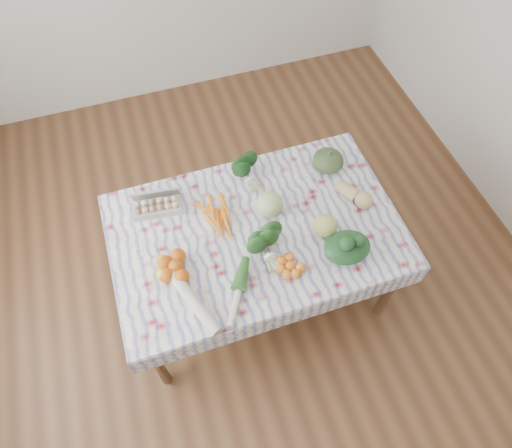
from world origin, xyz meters
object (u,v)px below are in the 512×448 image
object	(u,v)px
egg_carton	(157,208)
cabbage	(270,204)
dining_table	(256,237)
grapefruit	(326,225)
butternut_squash	(355,194)
kabocha_squash	(328,161)

from	to	relation	value
egg_carton	cabbage	world-z (taller)	cabbage
dining_table	grapefruit	size ratio (longest dim) A/B	12.01
egg_carton	butternut_squash	xyz separation A→B (m)	(1.13, -0.28, 0.02)
egg_carton	kabocha_squash	size ratio (longest dim) A/B	1.48
cabbage	grapefruit	xyz separation A→B (m)	(0.25, -0.23, -0.01)
dining_table	egg_carton	distance (m)	0.60
butternut_squash	grapefruit	bearing A→B (deg)	-178.26
egg_carton	cabbage	xyz separation A→B (m)	(0.62, -0.21, 0.04)
dining_table	butternut_squash	size ratio (longest dim) A/B	6.94
kabocha_squash	butternut_squash	distance (m)	0.29
dining_table	egg_carton	bearing A→B (deg)	149.17
cabbage	butternut_squash	xyz separation A→B (m)	(0.51, -0.07, -0.02)
dining_table	egg_carton	size ratio (longest dim) A/B	5.63
grapefruit	dining_table	bearing A→B (deg)	159.35
cabbage	egg_carton	bearing A→B (deg)	161.30
butternut_squash	grapefruit	distance (m)	0.30
egg_carton	cabbage	size ratio (longest dim) A/B	1.84
egg_carton	cabbage	bearing A→B (deg)	-12.12
butternut_squash	dining_table	bearing A→B (deg)	152.16
egg_carton	grapefruit	size ratio (longest dim) A/B	2.13
cabbage	butternut_squash	world-z (taller)	cabbage
butternut_squash	grapefruit	world-z (taller)	grapefruit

